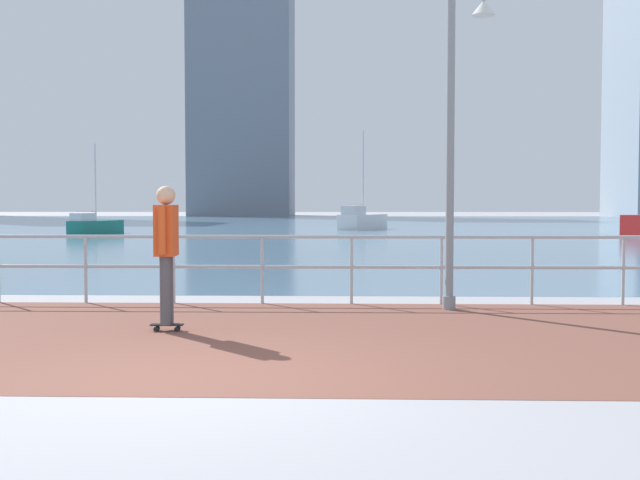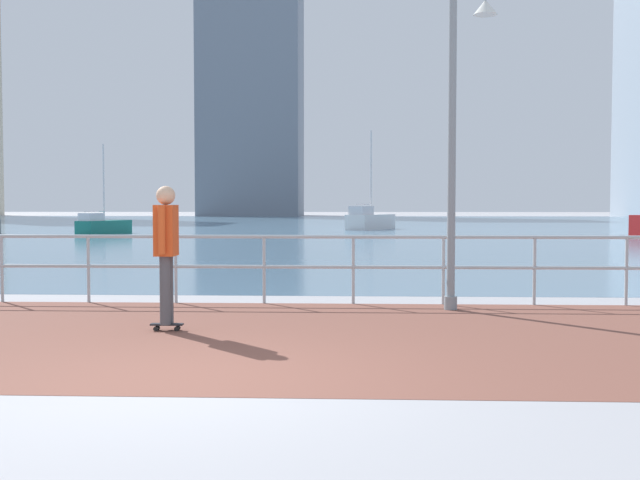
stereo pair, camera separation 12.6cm
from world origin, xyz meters
TOP-DOWN VIEW (x-y plane):
  - ground at (0.00, 40.00)m, footprint 220.00×220.00m
  - brick_paving at (0.00, 2.40)m, footprint 28.00×5.87m
  - harbor_water at (0.00, 50.34)m, footprint 180.00×88.00m
  - waterfront_railing at (0.00, 5.34)m, footprint 25.25×0.06m
  - lamppost at (2.99, 4.80)m, footprint 0.78×0.48m
  - skateboarder at (-0.89, 2.68)m, footprint 0.40×0.55m
  - sailboat_yellow at (2.40, 40.94)m, footprint 3.22×4.49m
  - sailboat_ivory at (-11.68, 32.74)m, footprint 2.13×3.50m
  - tower_concrete at (-12.47, 97.77)m, footprint 13.40×12.00m

SIDE VIEW (x-z plane):
  - ground at x=0.00m, z-range 0.00..0.00m
  - harbor_water at x=0.00m, z-range 0.00..0.00m
  - brick_paving at x=0.00m, z-range 0.00..0.01m
  - sailboat_ivory at x=-11.68m, z-range -1.90..2.80m
  - sailboat_yellow at x=2.40m, z-range -2.48..3.65m
  - waterfront_railing at x=0.00m, z-range 0.21..1.28m
  - skateboarder at x=-0.89m, z-range 0.18..1.97m
  - lamppost at x=2.99m, z-range 0.28..5.54m
  - tower_concrete at x=-12.47m, z-range -0.83..35.12m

